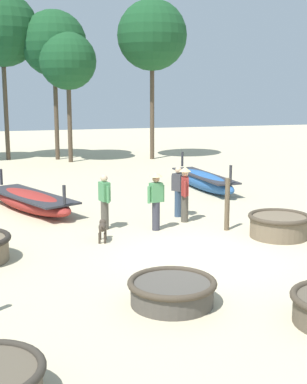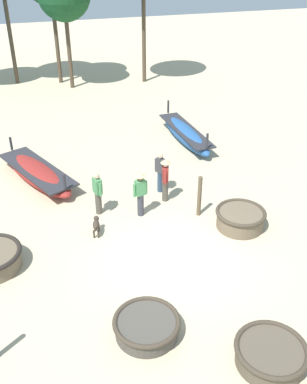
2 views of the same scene
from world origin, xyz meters
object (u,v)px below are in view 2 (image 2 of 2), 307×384
Objects in this scene: fisherman_with_hat at (140,191)px; long_boat_red_hull at (186,134)px; long_boat_white_hull at (37,173)px; coracle_upturned at (271,354)px; fisherman_hauling at (160,171)px; mooring_post_inland at (199,196)px; fisherman_crouching at (98,192)px; dog at (96,224)px; coracle_far_right at (147,326)px; coracle_beside_post at (240,218)px; fisherman_standing_right at (165,177)px.

long_boat_red_hull is at bearing 56.10° from fisherman_with_hat.
long_boat_white_hull is (-6.80, -1.85, -0.03)m from long_boat_red_hull.
coracle_upturned is 0.36× the size of long_boat_white_hull.
fisherman_hauling is 2.07m from mooring_post_inland.
long_boat_white_hull reaches higher than coracle_upturned.
fisherman_with_hat is at bearing -21.13° from fisherman_crouching.
long_boat_white_hull is 6.91× the size of dog.
fisherman_crouching is (1.87, -2.94, 0.50)m from long_boat_white_hull.
long_boat_red_hull is at bearing 65.29° from coracle_far_right.
coracle_beside_post is 1.54m from mooring_post_inland.
coracle_far_right is at bearing -84.47° from dog.
fisherman_crouching is 2.33× the size of dog.
mooring_post_inland is at bearing 55.39° from coracle_far_right.
long_boat_white_hull reaches higher than dog.
coracle_upturned is 1.01× the size of coracle_far_right.
fisherman_hauling is 0.94× the size of fisherman_standing_right.
long_boat_red_hull is 7.05m from long_boat_white_hull.
long_boat_white_hull is 2.79× the size of fisherman_standing_right.
long_boat_red_hull is 2.84× the size of fisherman_with_hat.
fisherman_with_hat is 1.46m from fisherman_crouching.
coracle_beside_post is at bearing -50.85° from fisherman_standing_right.
fisherman_standing_right is at bearing -32.83° from long_boat_white_hull.
long_boat_white_hull reaches higher than coracle_far_right.
fisherman_standing_right reaches higher than fisherman_hauling.
fisherman_with_hat is at bearing -47.05° from long_boat_white_hull.
long_boat_red_hull is 5.30m from fisherman_standing_right.
dog is at bearing -69.18° from long_boat_white_hull.
mooring_post_inland is (1.92, -0.56, -0.21)m from fisherman_with_hat.
coracle_upturned is at bearing -88.99° from fisherman_standing_right.
fisherman_with_hat is (-2.97, 1.62, 0.62)m from coracle_beside_post.
fisherman_hauling reaches higher than coracle_beside_post.
fisherman_hauling is 0.69m from fisherman_standing_right.
coracle_far_right is 1.00× the size of fisherman_standing_right.
mooring_post_inland is (0.82, -1.23, -0.21)m from fisherman_standing_right.
coracle_far_right is at bearing -109.99° from fisherman_hauling.
long_boat_red_hull reaches higher than coracle_far_right.
fisherman_with_hat is at bearing -148.48° from fisherman_standing_right.
fisherman_crouching is (-4.33, 2.14, 0.50)m from coracle_beside_post.
fisherman_with_hat reaches higher than dog.
fisherman_with_hat is 2.01m from mooring_post_inland.
mooring_post_inland is at bearing -18.28° from fisherman_crouching.
long_boat_white_hull is 3.12× the size of mooring_post_inland.
coracle_beside_post is 1.00× the size of fisherman_with_hat.
mooring_post_inland is at bearing -67.43° from fisherman_hauling.
coracle_upturned is 12.29m from long_boat_red_hull.
long_boat_red_hull is 6.44m from fisherman_with_hat.
long_boat_white_hull is at bearing 147.17° from fisherman_standing_right.
long_boat_white_hull is at bearing 103.11° from coracle_far_right.
fisherman_standing_right is 1.50m from mooring_post_inland.
coracle_far_right is 1.06× the size of fisherman_hauling.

